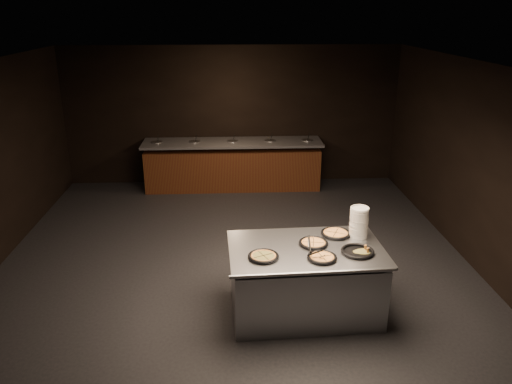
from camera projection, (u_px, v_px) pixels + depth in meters
The scene contains 11 objects.
room at pixel (234, 175), 6.80m from camera, with size 7.02×8.02×2.92m.
salad_bar at pixel (233, 168), 10.48m from camera, with size 3.70×0.83×1.18m.
serving_counter at pixel (305, 281), 6.15m from camera, with size 1.90×1.27×0.89m.
plate_stack at pixel (359, 222), 6.22m from camera, with size 0.23×0.23×0.39m, color silver.
pan_veggie_whole at pixel (263, 256), 5.74m from camera, with size 0.36×0.36×0.04m.
pan_cheese_whole at pixel (313, 243), 6.06m from camera, with size 0.36×0.36×0.04m.
pan_cheese_slices_a at pixel (336, 233), 6.33m from camera, with size 0.37×0.37×0.04m.
pan_cheese_slices_b at pixel (322, 257), 5.72m from camera, with size 0.35×0.35×0.04m.
pan_veggie_slices at pixel (358, 251), 5.86m from camera, with size 0.39×0.39×0.04m.
server_left at pixel (309, 244), 5.91m from camera, with size 0.10×0.34×0.16m.
server_right at pixel (319, 255), 5.67m from camera, with size 0.29×0.13×0.14m.
Camera 1 is at (-0.03, -6.46, 3.59)m, focal length 35.00 mm.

